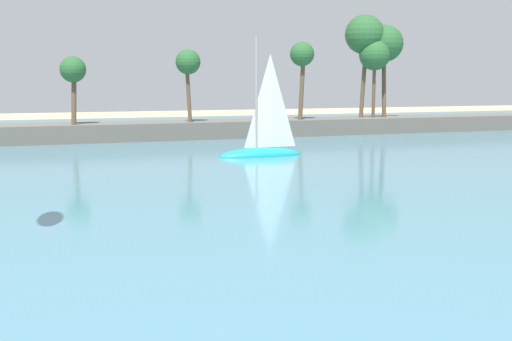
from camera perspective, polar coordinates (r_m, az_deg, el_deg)
name	(u,v)px	position (r m, az deg, el deg)	size (l,w,h in m)	color
sea	(74,152)	(57.40, -15.47, 1.58)	(220.00, 98.73, 0.06)	teal
palm_headland	(91,111)	(66.70, -14.05, 4.98)	(109.72, 6.00, 13.35)	#605B54
sailboat_mid_bay	(262,145)	(51.80, 0.54, 2.25)	(6.87, 2.08, 9.95)	teal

